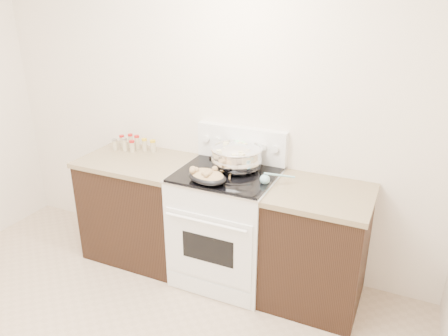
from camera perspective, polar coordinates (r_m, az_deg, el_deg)
The scene contains 10 objects.
room_shell at distance 2.19m, azimuth -24.01°, elevation 6.02°, with size 4.10×3.60×2.75m.
counter_left at distance 3.94m, azimuth -10.73°, elevation -5.03°, with size 0.93×0.67×0.92m.
counter_right at distance 3.38m, azimuth 11.95°, elevation -10.10°, with size 0.73×0.67×0.92m.
kitchen_range at distance 3.55m, azimuth 0.37°, elevation -7.33°, with size 0.78×0.73×1.22m.
mixing_bowl at distance 3.37m, azimuth 1.67°, elevation 1.28°, with size 0.48×0.48×0.24m.
roasting_pan at distance 3.17m, azimuth -2.27°, elevation -1.03°, with size 0.38×0.32×0.11m.
baking_sheet at distance 3.56m, azimuth 1.31°, elevation 1.23°, with size 0.42×0.36×0.06m.
wooden_spoon at distance 3.29m, azimuth -0.10°, elevation -0.76°, with size 0.12×0.25×0.04m.
blue_ladle at distance 3.17m, azimuth 5.61°, elevation -1.42°, with size 0.23×0.18×0.09m.
spice_jars at distance 3.95m, azimuth -11.80°, elevation 3.13°, with size 0.39×0.15×0.13m.
Camera 1 is at (1.61, -1.39, 2.25)m, focal length 35.00 mm.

